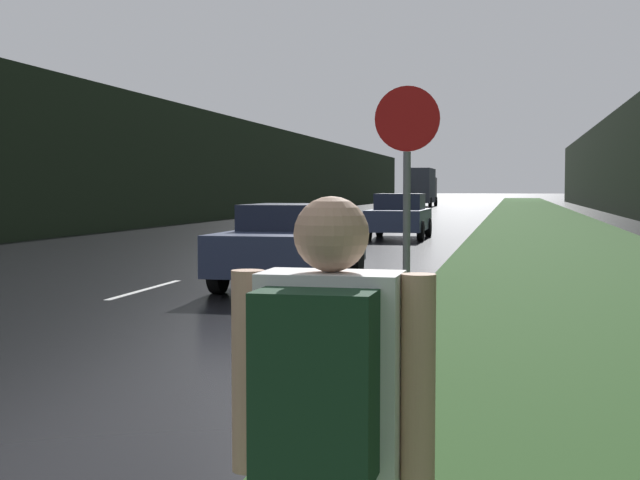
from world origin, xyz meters
TOP-DOWN VIEW (x-y plane):
  - grass_verge at (7.60, 40.00)m, footprint 6.00×240.00m
  - lane_stripe_c at (0.00, 14.41)m, footprint 0.12×3.00m
  - lane_stripe_d at (0.00, 21.41)m, footprint 0.12×3.00m
  - treeline_far_side at (-10.60, 50.00)m, footprint 2.00×140.00m
  - stop_sign at (5.16, 8.49)m, footprint 0.60×0.07m
  - hitchhiker_with_backpack at (5.63, 2.68)m, footprint 0.59×0.41m
  - car_passing_near at (2.30, 15.59)m, footprint 2.03×4.41m
  - car_passing_far at (2.30, 30.72)m, footprint 1.95×4.23m
  - delivery_truck at (-2.30, 83.51)m, footprint 2.41×8.84m

SIDE VIEW (x-z plane):
  - lane_stripe_c at x=0.00m, z-range 0.00..0.01m
  - lane_stripe_d at x=0.00m, z-range 0.00..0.01m
  - grass_verge at x=7.60m, z-range 0.00..0.02m
  - car_passing_near at x=2.30m, z-range 0.02..1.47m
  - car_passing_far at x=2.30m, z-range 0.00..1.54m
  - hitchhiker_with_backpack at x=5.63m, z-range 0.13..1.84m
  - stop_sign at x=5.16m, z-range 0.26..2.93m
  - delivery_truck at x=-2.30m, z-range 0.10..3.65m
  - treeline_far_side at x=-10.60m, z-range 0.00..5.81m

